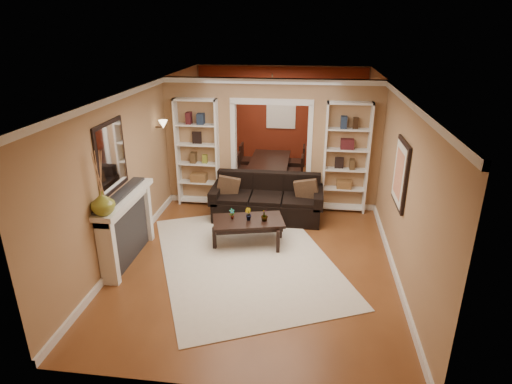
# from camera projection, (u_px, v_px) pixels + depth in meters

# --- Properties ---
(floor) EXTENTS (8.00, 8.00, 0.00)m
(floor) POSITION_uv_depth(u_px,v_px,m) (265.00, 227.00, 8.36)
(floor) COLOR brown
(floor) RESTS_ON ground
(ceiling) EXTENTS (8.00, 8.00, 0.00)m
(ceiling) POSITION_uv_depth(u_px,v_px,m) (266.00, 87.00, 7.37)
(ceiling) COLOR white
(ceiling) RESTS_ON ground
(wall_back) EXTENTS (8.00, 0.00, 8.00)m
(wall_back) POSITION_uv_depth(u_px,v_px,m) (281.00, 117.00, 11.55)
(wall_back) COLOR #A77F58
(wall_back) RESTS_ON ground
(wall_front) EXTENTS (8.00, 0.00, 8.00)m
(wall_front) POSITION_uv_depth(u_px,v_px,m) (221.00, 283.00, 4.18)
(wall_front) COLOR #A77F58
(wall_front) RESTS_ON ground
(wall_left) EXTENTS (0.00, 8.00, 8.00)m
(wall_left) POSITION_uv_depth(u_px,v_px,m) (148.00, 157.00, 8.13)
(wall_left) COLOR #A77F58
(wall_left) RESTS_ON ground
(wall_right) EXTENTS (0.00, 8.00, 8.00)m
(wall_right) POSITION_uv_depth(u_px,v_px,m) (391.00, 166.00, 7.60)
(wall_right) COLOR #A77F58
(wall_right) RESTS_ON ground
(partition_wall) EXTENTS (4.50, 0.15, 2.70)m
(partition_wall) POSITION_uv_depth(u_px,v_px,m) (271.00, 144.00, 8.97)
(partition_wall) COLOR #A77F58
(partition_wall) RESTS_ON floor
(red_back_panel) EXTENTS (4.44, 0.04, 2.64)m
(red_back_panel) POSITION_uv_depth(u_px,v_px,m) (281.00, 118.00, 11.54)
(red_back_panel) COLOR maroon
(red_back_panel) RESTS_ON floor
(dining_window) EXTENTS (0.78, 0.03, 0.98)m
(dining_window) POSITION_uv_depth(u_px,v_px,m) (281.00, 110.00, 11.42)
(dining_window) COLOR #8CA5CC
(dining_window) RESTS_ON wall_back
(area_rug) EXTENTS (3.98, 4.54, 0.01)m
(area_rug) POSITION_uv_depth(u_px,v_px,m) (246.00, 258.00, 7.25)
(area_rug) COLOR silver
(area_rug) RESTS_ON floor
(sofa) EXTENTS (2.23, 0.96, 0.87)m
(sofa) POSITION_uv_depth(u_px,v_px,m) (267.00, 198.00, 8.62)
(sofa) COLOR black
(sofa) RESTS_ON floor
(pillow_left) EXTENTS (0.45, 0.21, 0.44)m
(pillow_left) POSITION_uv_depth(u_px,v_px,m) (228.00, 187.00, 8.62)
(pillow_left) COLOR #513823
(pillow_left) RESTS_ON sofa
(pillow_right) EXTENTS (0.46, 0.18, 0.45)m
(pillow_right) POSITION_uv_depth(u_px,v_px,m) (307.00, 190.00, 8.43)
(pillow_right) COLOR #513823
(pillow_right) RESTS_ON sofa
(coffee_table) EXTENTS (1.36, 0.95, 0.47)m
(coffee_table) POSITION_uv_depth(u_px,v_px,m) (248.00, 232.00, 7.67)
(coffee_table) COLOR black
(coffee_table) RESTS_ON floor
(plant_left) EXTENTS (0.12, 0.11, 0.19)m
(plant_left) POSITION_uv_depth(u_px,v_px,m) (232.00, 214.00, 7.58)
(plant_left) COLOR #336626
(plant_left) RESTS_ON coffee_table
(plant_center) EXTENTS (0.15, 0.15, 0.22)m
(plant_center) POSITION_uv_depth(u_px,v_px,m) (248.00, 214.00, 7.54)
(plant_center) COLOR #336626
(plant_center) RESTS_ON coffee_table
(plant_right) EXTENTS (0.17, 0.17, 0.21)m
(plant_right) POSITION_uv_depth(u_px,v_px,m) (264.00, 215.00, 7.51)
(plant_right) COLOR #336626
(plant_right) RESTS_ON coffee_table
(bookshelf_left) EXTENTS (0.90, 0.30, 2.30)m
(bookshelf_left) POSITION_uv_depth(u_px,v_px,m) (198.00, 153.00, 9.07)
(bookshelf_left) COLOR white
(bookshelf_left) RESTS_ON floor
(bookshelf_right) EXTENTS (0.90, 0.30, 2.30)m
(bookshelf_right) POSITION_uv_depth(u_px,v_px,m) (346.00, 159.00, 8.71)
(bookshelf_right) COLOR white
(bookshelf_right) RESTS_ON floor
(fireplace) EXTENTS (0.32, 1.70, 1.16)m
(fireplace) POSITION_uv_depth(u_px,v_px,m) (128.00, 228.00, 7.02)
(fireplace) COLOR white
(fireplace) RESTS_ON floor
(vase) EXTENTS (0.40, 0.40, 0.36)m
(vase) POSITION_uv_depth(u_px,v_px,m) (103.00, 203.00, 6.09)
(vase) COLOR olive
(vase) RESTS_ON fireplace
(mirror) EXTENTS (0.03, 0.95, 1.10)m
(mirror) POSITION_uv_depth(u_px,v_px,m) (111.00, 157.00, 6.58)
(mirror) COLOR silver
(mirror) RESTS_ON wall_left
(wall_sconce) EXTENTS (0.18, 0.18, 0.22)m
(wall_sconce) POSITION_uv_depth(u_px,v_px,m) (160.00, 126.00, 8.45)
(wall_sconce) COLOR #FFE0A5
(wall_sconce) RESTS_ON wall_left
(framed_art) EXTENTS (0.04, 0.85, 1.05)m
(framed_art) POSITION_uv_depth(u_px,v_px,m) (400.00, 174.00, 6.61)
(framed_art) COLOR black
(framed_art) RESTS_ON wall_right
(dining_table) EXTENTS (1.68, 0.94, 0.59)m
(dining_table) POSITION_uv_depth(u_px,v_px,m) (271.00, 171.00, 10.65)
(dining_table) COLOR black
(dining_table) RESTS_ON floor
(dining_chair_nw) EXTENTS (0.42, 0.42, 0.83)m
(dining_chair_nw) POSITION_uv_depth(u_px,v_px,m) (247.00, 169.00, 10.39)
(dining_chair_nw) COLOR black
(dining_chair_nw) RESTS_ON floor
(dining_chair_ne) EXTENTS (0.52, 0.52, 0.82)m
(dining_chair_ne) POSITION_uv_depth(u_px,v_px,m) (293.00, 171.00, 10.26)
(dining_chair_ne) COLOR black
(dining_chair_ne) RESTS_ON floor
(dining_chair_sw) EXTENTS (0.58, 0.58, 0.89)m
(dining_chair_sw) POSITION_uv_depth(u_px,v_px,m) (251.00, 160.00, 10.93)
(dining_chair_sw) COLOR black
(dining_chair_sw) RESTS_ON floor
(dining_chair_se) EXTENTS (0.52, 0.52, 0.90)m
(dining_chair_se) POSITION_uv_depth(u_px,v_px,m) (294.00, 162.00, 10.80)
(dining_chair_se) COLOR black
(dining_chair_se) RESTS_ON floor
(chandelier) EXTENTS (0.50, 0.50, 0.30)m
(chandelier) POSITION_uv_depth(u_px,v_px,m) (278.00, 100.00, 10.11)
(chandelier) COLOR #342417
(chandelier) RESTS_ON ceiling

